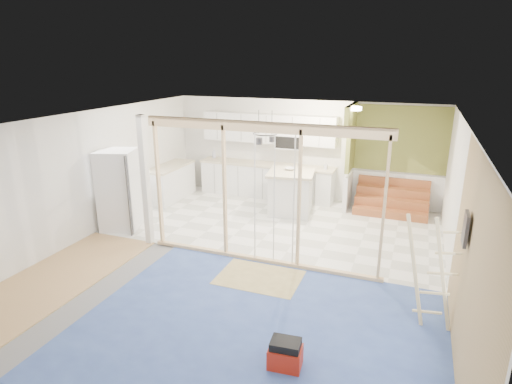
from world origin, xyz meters
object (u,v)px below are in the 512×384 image
at_px(island, 291,193).
at_px(toolbox, 285,355).
at_px(fridge, 119,190).
at_px(ladder, 432,273).

xyz_separation_m(island, toolbox, (1.49, -5.25, -0.34)).
bearing_deg(toolbox, fridge, 142.39).
bearing_deg(island, toolbox, -82.78).
bearing_deg(toolbox, ladder, 38.57).
distance_m(island, toolbox, 5.46).
distance_m(fridge, island, 3.92).
height_order(island, toolbox, island).
height_order(fridge, ladder, fridge).
bearing_deg(fridge, toolbox, -51.27).
height_order(fridge, toolbox, fridge).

